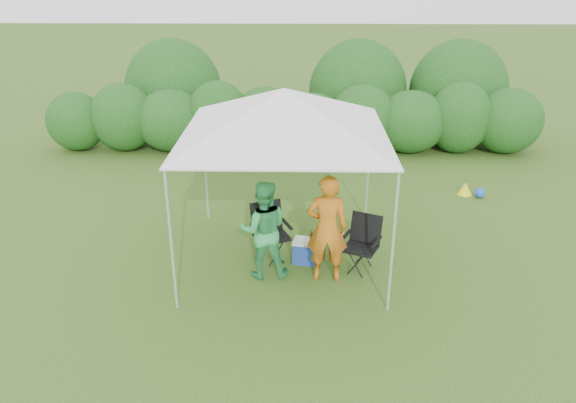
{
  "coord_description": "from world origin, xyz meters",
  "views": [
    {
      "loc": [
        0.22,
        -7.7,
        4.62
      ],
      "look_at": [
        0.06,
        0.4,
        1.05
      ],
      "focal_mm": 35.0,
      "sensor_mm": 36.0,
      "label": 1
    }
  ],
  "objects_px": {
    "canopy": "(284,112)",
    "man": "(327,229)",
    "cooler": "(307,251)",
    "chair_left": "(269,228)",
    "woman": "(263,230)",
    "chair_right": "(363,239)"
  },
  "relations": [
    {
      "from": "chair_left",
      "to": "woman",
      "type": "xyz_separation_m",
      "value": [
        -0.06,
        -0.58,
        0.25
      ]
    },
    {
      "from": "canopy",
      "to": "cooler",
      "type": "relative_size",
      "value": 6.06
    },
    {
      "from": "chair_left",
      "to": "woman",
      "type": "relative_size",
      "value": 0.6
    },
    {
      "from": "chair_right",
      "to": "cooler",
      "type": "bearing_deg",
      "value": -165.68
    },
    {
      "from": "man",
      "to": "woman",
      "type": "distance_m",
      "value": 0.97
    },
    {
      "from": "chair_right",
      "to": "cooler",
      "type": "xyz_separation_m",
      "value": [
        -0.87,
        0.17,
        -0.31
      ]
    },
    {
      "from": "chair_left",
      "to": "man",
      "type": "xyz_separation_m",
      "value": [
        0.9,
        -0.67,
        0.33
      ]
    },
    {
      "from": "chair_right",
      "to": "chair_left",
      "type": "height_order",
      "value": "chair_left"
    },
    {
      "from": "canopy",
      "to": "woman",
      "type": "bearing_deg",
      "value": -118.14
    },
    {
      "from": "canopy",
      "to": "chair_left",
      "type": "height_order",
      "value": "canopy"
    },
    {
      "from": "woman",
      "to": "canopy",
      "type": "bearing_deg",
      "value": -122.2
    },
    {
      "from": "chair_right",
      "to": "chair_left",
      "type": "distance_m",
      "value": 1.53
    },
    {
      "from": "canopy",
      "to": "man",
      "type": "relative_size",
      "value": 1.8
    },
    {
      "from": "chair_left",
      "to": "man",
      "type": "relative_size",
      "value": 0.55
    },
    {
      "from": "man",
      "to": "cooler",
      "type": "distance_m",
      "value": 0.88
    },
    {
      "from": "man",
      "to": "cooler",
      "type": "relative_size",
      "value": 3.36
    },
    {
      "from": "woman",
      "to": "chair_right",
      "type": "bearing_deg",
      "value": -174.94
    },
    {
      "from": "canopy",
      "to": "woman",
      "type": "distance_m",
      "value": 1.8
    },
    {
      "from": "chair_right",
      "to": "chair_left",
      "type": "xyz_separation_m",
      "value": [
        -1.49,
        0.33,
        0.03
      ]
    },
    {
      "from": "chair_left",
      "to": "cooler",
      "type": "bearing_deg",
      "value": -38.63
    },
    {
      "from": "chair_left",
      "to": "cooler",
      "type": "distance_m",
      "value": 0.73
    },
    {
      "from": "canopy",
      "to": "chair_left",
      "type": "xyz_separation_m",
      "value": [
        -0.25,
        0.01,
        -1.93
      ]
    }
  ]
}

